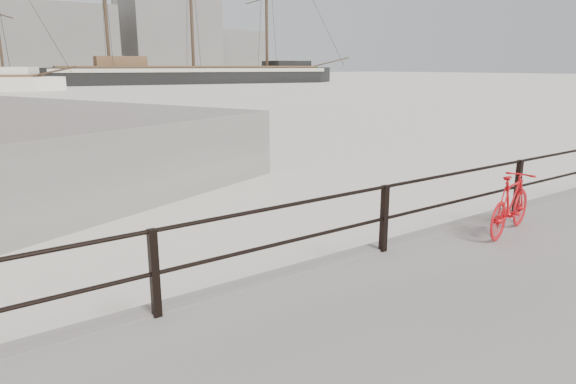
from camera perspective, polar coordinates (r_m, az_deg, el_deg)
ground at (r=10.67m, az=23.02°, el=-3.75°), size 400.00×400.00×0.00m
guardrail at (r=10.38m, az=24.16°, el=0.54°), size 28.00×0.10×1.00m
bicycle at (r=9.05m, az=23.51°, el=-1.20°), size 1.68×0.62×1.00m
barque_black at (r=93.22m, az=-10.36°, el=11.77°), size 63.78×30.30×34.57m
industrial_west at (r=148.12m, az=-25.31°, el=14.89°), size 32.00×18.00×18.00m
industrial_mid at (r=163.42m, az=-13.18°, el=16.65°), size 26.00×20.00×24.00m
industrial_east at (r=177.85m, az=-6.66°, el=15.04°), size 20.00×16.00×14.00m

